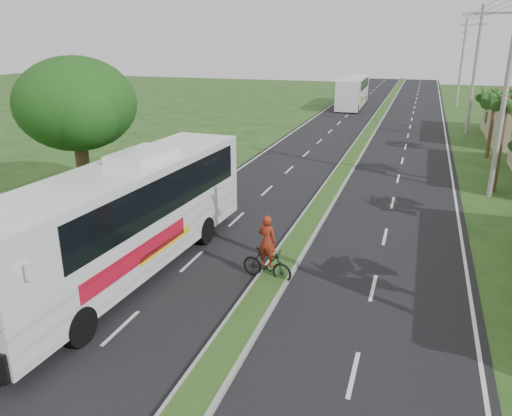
% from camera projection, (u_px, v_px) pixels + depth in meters
% --- Properties ---
extents(ground, '(180.00, 180.00, 0.00)m').
position_uv_depth(ground, '(229.00, 350.00, 14.07)').
color(ground, '#1E471A').
rests_on(ground, ground).
extents(road_asphalt, '(14.00, 160.00, 0.02)m').
position_uv_depth(road_asphalt, '(342.00, 174.00, 32.02)').
color(road_asphalt, black).
rests_on(road_asphalt, ground).
extents(median_strip, '(1.20, 160.00, 0.18)m').
position_uv_depth(median_strip, '(342.00, 173.00, 31.99)').
color(median_strip, gray).
rests_on(median_strip, ground).
extents(lane_edge_left, '(0.12, 160.00, 0.01)m').
position_uv_depth(lane_edge_left, '(244.00, 166.00, 34.02)').
color(lane_edge_left, silver).
rests_on(lane_edge_left, ground).
extents(lane_edge_right, '(0.12, 160.00, 0.01)m').
position_uv_depth(lane_edge_right, '(453.00, 184.00, 30.03)').
color(lane_edge_right, silver).
rests_on(lane_edge_right, ground).
extents(palm_verge_c, '(2.40, 2.40, 5.85)m').
position_uv_depth(palm_verge_c, '(508.00, 101.00, 26.84)').
color(palm_verge_c, '#473321').
rests_on(palm_verge_c, ground).
extents(palm_verge_d, '(2.40, 2.40, 5.25)m').
position_uv_depth(palm_verge_d, '(496.00, 94.00, 34.95)').
color(palm_verge_d, '#473321').
rests_on(palm_verge_d, ground).
extents(shade_tree, '(6.30, 6.00, 7.54)m').
position_uv_depth(shade_tree, '(75.00, 107.00, 25.03)').
color(shade_tree, '#473321').
rests_on(shade_tree, ground).
extents(utility_pole_b, '(3.20, 0.28, 12.00)m').
position_uv_depth(utility_pole_b, '(507.00, 80.00, 25.67)').
color(utility_pole_b, gray).
rests_on(utility_pole_b, ground).
extents(utility_pole_c, '(1.60, 0.28, 11.00)m').
position_uv_depth(utility_pole_c, '(475.00, 69.00, 43.80)').
color(utility_pole_c, gray).
rests_on(utility_pole_c, ground).
extents(utility_pole_d, '(1.60, 0.28, 10.50)m').
position_uv_depth(utility_pole_d, '(462.00, 62.00, 61.83)').
color(utility_pole_d, gray).
rests_on(utility_pole_d, ground).
extents(coach_bus_main, '(3.46, 13.72, 4.40)m').
position_uv_depth(coach_bus_main, '(126.00, 212.00, 17.85)').
color(coach_bus_main, white).
rests_on(coach_bus_main, ground).
extents(coach_bus_far, '(2.92, 12.29, 3.57)m').
position_uv_depth(coach_bus_far, '(353.00, 91.00, 62.20)').
color(coach_bus_far, white).
rests_on(coach_bus_far, ground).
extents(motorcyclist, '(2.04, 0.92, 2.48)m').
position_uv_depth(motorcyclist, '(267.00, 257.00, 17.87)').
color(motorcyclist, black).
rests_on(motorcyclist, ground).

